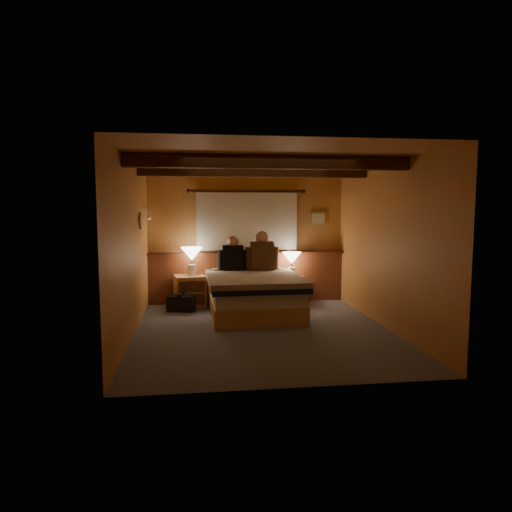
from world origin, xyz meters
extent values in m
plane|color=slate|center=(0.00, 0.00, 0.00)|extent=(4.20, 4.20, 0.00)
plane|color=#BC8246|center=(0.00, 0.00, 2.40)|extent=(4.20, 4.20, 0.00)
plane|color=#D58E4C|center=(0.00, 2.10, 1.20)|extent=(3.60, 0.00, 3.60)
plane|color=#D58E4C|center=(-1.80, 0.00, 1.20)|extent=(0.00, 4.20, 4.20)
plane|color=#D58E4C|center=(1.80, 0.00, 1.20)|extent=(0.00, 4.20, 4.20)
plane|color=#D58E4C|center=(0.00, -2.10, 1.20)|extent=(3.60, 0.00, 3.60)
cube|color=brown|center=(0.00, 2.04, 0.45)|extent=(3.60, 0.12, 0.90)
cube|color=brown|center=(0.00, 1.98, 0.92)|extent=(3.60, 0.22, 0.04)
cylinder|color=#4A2A12|center=(0.00, 2.02, 2.05)|extent=(2.10, 0.05, 0.05)
sphere|color=#4A2A12|center=(-1.05, 2.02, 2.05)|extent=(0.08, 0.08, 0.08)
sphere|color=#4A2A12|center=(1.05, 2.02, 2.05)|extent=(0.08, 0.08, 0.08)
cube|color=white|center=(0.00, 2.03, 1.50)|extent=(1.85, 0.08, 1.05)
cube|color=#4A2A12|center=(0.00, -0.60, 2.31)|extent=(3.60, 0.15, 0.16)
cube|color=#4A2A12|center=(0.00, 0.90, 2.31)|extent=(3.60, 0.15, 0.16)
cylinder|color=silver|center=(-1.74, 1.60, 1.75)|extent=(0.03, 0.55, 0.03)
torus|color=silver|center=(-1.71, 1.45, 1.63)|extent=(0.01, 0.21, 0.21)
torus|color=silver|center=(-1.71, 1.68, 1.63)|extent=(0.01, 0.21, 0.21)
cube|color=tan|center=(1.35, 2.08, 1.55)|extent=(0.30, 0.03, 0.25)
cube|color=beige|center=(1.35, 2.06, 1.55)|extent=(0.24, 0.01, 0.19)
cube|color=tan|center=(0.00, 1.04, 0.14)|extent=(1.44, 1.90, 0.28)
cube|color=silver|center=(0.00, 1.04, 0.39)|extent=(1.40, 1.86, 0.22)
cube|color=black|center=(0.00, 0.81, 0.53)|extent=(1.49, 1.53, 0.07)
cube|color=tan|center=(0.00, 0.93, 0.60)|extent=(1.54, 1.71, 0.11)
cube|color=silver|center=(-0.37, 1.77, 0.58)|extent=(0.57, 0.33, 0.15)
cube|color=silver|center=(0.34, 1.78, 0.58)|extent=(0.57, 0.33, 0.15)
cube|color=tan|center=(-1.05, 1.75, 0.28)|extent=(0.59, 0.55, 0.56)
cube|color=brown|center=(-1.01, 1.53, 0.39)|extent=(0.45, 0.11, 0.20)
cube|color=brown|center=(-1.01, 1.53, 0.17)|extent=(0.45, 0.11, 0.20)
cylinder|color=silver|center=(-1.01, 1.53, 0.39)|extent=(0.04, 0.04, 0.03)
cylinder|color=silver|center=(-1.01, 1.53, 0.17)|extent=(0.04, 0.04, 0.03)
cube|color=tan|center=(0.78, 1.77, 0.25)|extent=(0.50, 0.46, 0.50)
cube|color=brown|center=(0.76, 1.58, 0.35)|extent=(0.41, 0.07, 0.18)
cube|color=brown|center=(0.76, 1.58, 0.15)|extent=(0.41, 0.07, 0.18)
cylinder|color=silver|center=(0.76, 1.58, 0.35)|extent=(0.03, 0.03, 0.03)
cylinder|color=silver|center=(0.76, 1.58, 0.15)|extent=(0.03, 0.03, 0.03)
cylinder|color=white|center=(-1.01, 1.79, 0.66)|extent=(0.15, 0.15, 0.19)
cylinder|color=silver|center=(-1.01, 1.79, 0.78)|extent=(0.03, 0.03, 0.11)
cone|color=#FFEAC6|center=(-1.01, 1.79, 0.94)|extent=(0.38, 0.38, 0.23)
cylinder|color=white|center=(0.79, 1.77, 0.59)|extent=(0.13, 0.13, 0.17)
cylinder|color=silver|center=(0.79, 1.77, 0.70)|extent=(0.02, 0.02, 0.09)
cone|color=#FFEAC6|center=(0.79, 1.77, 0.84)|extent=(0.34, 0.34, 0.21)
cube|color=black|center=(-0.29, 1.65, 0.86)|extent=(0.35, 0.21, 0.47)
cylinder|color=black|center=(-0.50, 1.65, 0.82)|extent=(0.11, 0.11, 0.37)
cylinder|color=black|center=(-0.09, 1.65, 0.82)|extent=(0.11, 0.11, 0.37)
sphere|color=#DD9C84|center=(-0.29, 1.65, 1.16)|extent=(0.20, 0.20, 0.20)
cube|color=#4C361E|center=(0.22, 1.62, 0.89)|extent=(0.41, 0.25, 0.53)
cylinder|color=#4C361E|center=(-0.01, 1.63, 0.85)|extent=(0.13, 0.13, 0.42)
cylinder|color=#4C361E|center=(0.45, 1.61, 0.85)|extent=(0.13, 0.13, 0.42)
sphere|color=#DD9C84|center=(0.22, 1.62, 1.23)|extent=(0.23, 0.23, 0.23)
cube|color=black|center=(-1.19, 1.42, 0.13)|extent=(0.50, 0.37, 0.27)
cylinder|color=black|center=(-1.19, 1.42, 0.29)|extent=(0.14, 0.28, 0.07)
camera|label=1|loc=(-0.93, -6.29, 1.74)|focal=32.00mm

